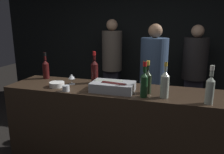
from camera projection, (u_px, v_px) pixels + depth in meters
The scene contains 15 objects.
wall_back_chalkboard at pixel (144, 38), 4.44m from camera, with size 6.40×0.06×2.80m.
bar_counter at pixel (111, 131), 2.48m from camera, with size 2.32×0.58×1.02m.
ice_bin_with_bottles at pixel (113, 86), 2.25m from camera, with size 0.44×0.27×0.11m.
bowl_white at pixel (57, 84), 2.41m from camera, with size 0.17×0.17×0.05m.
wine_glass at pixel (72, 77), 2.49m from camera, with size 0.08×0.08×0.12m.
candle_votive at pixel (66, 88), 2.25m from camera, with size 0.07×0.07×0.06m.
rose_wine_bottle at pixel (165, 84), 2.03m from camera, with size 0.08×0.08×0.34m.
red_wine_bottle_burgundy at pixel (144, 83), 2.05m from camera, with size 0.07×0.07×0.34m.
red_wine_bottle_tall at pixel (95, 71), 2.53m from camera, with size 0.08×0.08×0.37m.
red_wine_bottle_black_foil at pixel (46, 68), 2.74m from camera, with size 0.08×0.08×0.33m.
white_wine_bottle at pixel (210, 88), 1.88m from camera, with size 0.07×0.07×0.34m.
champagne_bottle at pixel (147, 80), 2.17m from camera, with size 0.08×0.08×0.33m.
person_in_hoodie at pixel (153, 74), 3.40m from camera, with size 0.42×0.42×1.70m.
person_blond_tee at pixel (194, 69), 3.77m from camera, with size 0.41×0.41×1.68m.
person_grey_polo at pixel (112, 61), 4.20m from camera, with size 0.38×0.38×1.78m.
Camera 1 is at (0.65, -1.87, 1.72)m, focal length 35.00 mm.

